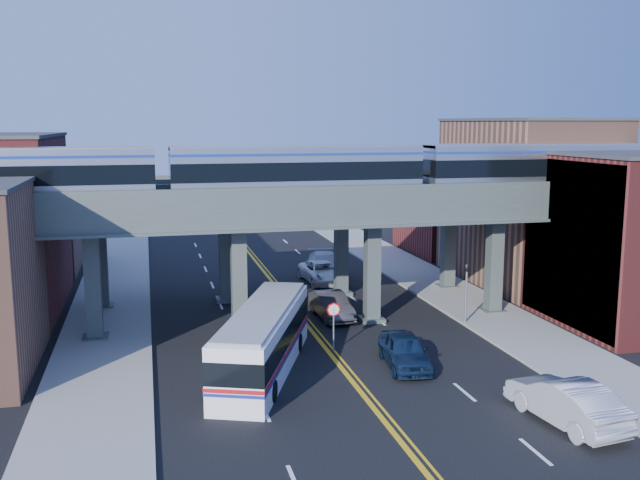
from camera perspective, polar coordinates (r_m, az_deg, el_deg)
The scene contains 19 objects.
ground at distance 35.12m, azimuth 1.88°, elevation -10.39°, with size 120.00×120.00×0.00m, color black.
sidewalk_west at distance 43.53m, azimuth -16.68°, elevation -6.75°, with size 5.00×70.00×0.16m, color gray.
sidewalk_east at distance 48.02m, azimuth 11.99°, elevation -5.06°, with size 5.00×70.00×0.16m, color gray.
building_west_c at distance 62.08m, azimuth -22.46°, elevation 1.37°, with size 8.00×10.00×8.00m, color brown.
building_east_a at distance 45.64m, azimuth 23.44°, elevation -0.07°, with size 8.00×10.00×10.00m, color maroon.
building_east_b at distance 55.45m, azimuth 16.06°, elevation 2.92°, with size 8.00×14.00×12.00m, color brown.
building_east_c at distance 67.13m, azimuth 10.52°, elevation 2.91°, with size 8.00×10.00×9.00m, color maroon.
mural_panel at distance 43.42m, azimuth 19.26°, elevation -0.60°, with size 0.10×9.50×9.50m, color teal.
elevated_viaduct_near at distance 41.17m, azimuth -1.06°, elevation 1.83°, with size 52.00×3.60×7.40m.
elevated_viaduct_far at distance 47.98m, azimuth -2.90°, elevation 2.89°, with size 52.00×3.60×7.40m.
transit_train at distance 40.79m, azimuth -1.85°, elevation 5.53°, with size 44.28×2.77×3.23m.
stop_sign at distance 37.42m, azimuth 1.10°, elevation -6.31°, with size 0.76×0.09×2.63m.
traffic_signal at distance 43.03m, azimuth 11.62°, elevation -3.68°, with size 0.15×0.18×4.10m.
transit_bus at distance 34.61m, azimuth -4.55°, elevation -8.04°, with size 6.59×11.76×2.99m.
car_lane_a at distance 35.58m, azimuth 6.79°, elevation -8.78°, with size 1.96×4.87×1.66m, color #10203B.
car_lane_b at distance 43.85m, azimuth 0.92°, elevation -5.26°, with size 1.69×4.85×1.60m, color #323235.
car_lane_c at distance 53.50m, azimuth 0.21°, elevation -2.60°, with size 2.58×5.61×1.56m, color white.
car_lane_d at distance 55.81m, azimuth 0.41°, elevation -1.98°, with size 2.49×6.12×1.78m, color #A5A4A9.
car_parked_curb at distance 30.66m, azimuth 19.06°, elevation -12.09°, with size 1.95×5.61×1.85m, color silver.
Camera 1 is at (-8.93, -31.83, 11.87)m, focal length 40.00 mm.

